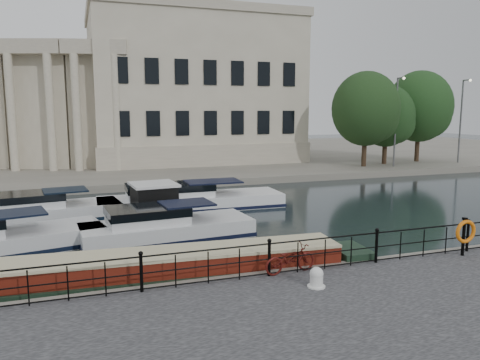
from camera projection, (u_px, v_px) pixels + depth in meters
name	position (u px, v px, depth m)	size (l,w,h in m)	color
ground_plane	(245.00, 270.00, 17.06)	(160.00, 160.00, 0.00)	black
far_bank	(130.00, 158.00, 53.43)	(120.00, 42.00, 0.55)	#6B665B
railing	(269.00, 256.00, 14.77)	(24.14, 0.14, 1.22)	black
civic_building	(122.00, 97.00, 48.08)	(53.55, 31.84, 16.85)	#ADA38C
lamp_posts	(430.00, 120.00, 44.11)	(8.24, 1.55, 8.07)	#59595B
bicycle	(290.00, 259.00, 15.06)	(0.63, 1.81, 0.95)	#49110D
mooring_bollard	(316.00, 278.00, 13.90)	(0.54, 0.54, 0.61)	silver
life_ring_post	(465.00, 232.00, 16.75)	(0.86, 0.22, 1.41)	black
narrowboat	(168.00, 276.00, 15.36)	(14.70, 2.86, 1.54)	black
harbour_hut	(154.00, 206.00, 23.68)	(3.23, 2.78, 2.19)	#6B665B
cabin_cruisers	(105.00, 220.00, 23.07)	(20.86, 9.80, 1.99)	silver
trees	(395.00, 112.00, 44.77)	(13.81, 8.14, 9.08)	black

